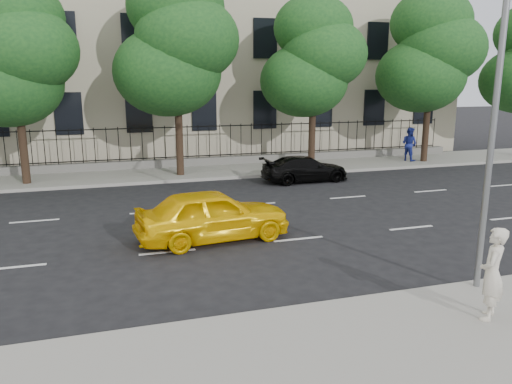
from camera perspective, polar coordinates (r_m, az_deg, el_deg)
ground at (r=13.30m, az=8.90°, el=-8.60°), size 120.00×120.00×0.00m
near_sidewalk at (r=10.17m, az=19.12°, el=-15.83°), size 60.00×4.00×0.15m
far_sidewalk at (r=26.12m, az=-4.53°, el=2.40°), size 60.00×4.00×0.15m
lane_markings at (r=17.45m, az=2.12°, el=-3.16°), size 49.60×4.62×0.01m
masonry_building at (r=34.72m, az=-8.23°, el=19.75°), size 34.60×12.11×18.50m
iron_fence at (r=27.66m, az=-5.32°, el=4.18°), size 30.00×0.50×2.20m
street_light at (r=12.29m, az=24.40°, el=13.23°), size 0.25×3.32×8.05m
tree_b at (r=24.70m, az=-25.84°, el=14.03°), size 5.53×5.12×8.97m
tree_c at (r=24.75m, az=-9.09°, el=16.44°), size 5.89×5.50×9.80m
tree_d at (r=26.64m, az=6.57°, el=15.02°), size 5.34×4.94×8.84m
tree_e at (r=30.12m, az=19.33°, el=14.84°), size 5.71×5.31×9.46m
yellow_taxi at (r=15.16m, az=-4.97°, el=-2.61°), size 4.83×2.39×1.58m
black_sedan at (r=23.83m, az=5.61°, el=2.66°), size 4.24×1.84×1.21m
woman_near at (r=10.95m, az=25.38°, el=-8.43°), size 0.81×0.79×1.89m
pedestrian_far at (r=30.06m, az=17.12°, el=5.25°), size 1.02×1.14×1.92m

